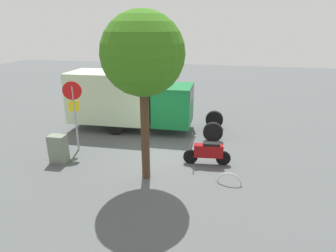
# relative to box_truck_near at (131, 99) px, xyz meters

# --- Properties ---
(ground_plane) EXTENTS (60.00, 60.00, 0.00)m
(ground_plane) POSITION_rel_box_truck_near_xyz_m (-2.39, 2.79, -1.61)
(ground_plane) COLOR #4D5152
(box_truck_near) EXTENTS (7.81, 2.55, 2.92)m
(box_truck_near) POSITION_rel_box_truck_near_xyz_m (0.00, 0.00, 0.00)
(box_truck_near) COLOR black
(box_truck_near) RESTS_ON ground
(motorcycle) EXTENTS (1.81, 0.58, 1.20)m
(motorcycle) POSITION_rel_box_truck_near_xyz_m (-4.25, 3.15, -1.09)
(motorcycle) COLOR black
(motorcycle) RESTS_ON ground
(stop_sign) EXTENTS (0.71, 0.33, 2.97)m
(stop_sign) POSITION_rel_box_truck_near_xyz_m (1.32, 3.06, 0.37)
(stop_sign) COLOR #9E9EA3
(stop_sign) RESTS_ON ground
(street_tree) EXTENTS (2.63, 2.63, 5.56)m
(street_tree) POSITION_rel_box_truck_near_xyz_m (-2.25, 4.65, 2.60)
(street_tree) COLOR #47301E
(street_tree) RESTS_ON ground
(utility_cabinet) EXTENTS (0.67, 0.47, 1.11)m
(utility_cabinet) POSITION_rel_box_truck_near_xyz_m (1.43, 4.29, -1.06)
(utility_cabinet) COLOR slate
(utility_cabinet) RESTS_ON ground
(bike_rack_hoop) EXTENTS (0.85, 0.11, 0.85)m
(bike_rack_hoop) POSITION_rel_box_truck_near_xyz_m (-5.13, 4.48, -1.61)
(bike_rack_hoop) COLOR #B7B7BC
(bike_rack_hoop) RESTS_ON ground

